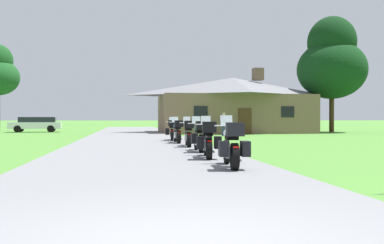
% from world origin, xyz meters
% --- Properties ---
extents(ground_plane, '(500.00, 500.00, 0.00)m').
position_xyz_m(ground_plane, '(0.00, 20.00, 0.00)').
color(ground_plane, '#4C8433').
extents(asphalt_driveway, '(6.40, 80.00, 0.06)m').
position_xyz_m(asphalt_driveway, '(0.00, 18.00, 0.03)').
color(asphalt_driveway, slate).
rests_on(asphalt_driveway, ground).
extents(motorcycle_white_nearest_to_camera, '(0.84, 2.08, 1.30)m').
position_xyz_m(motorcycle_white_nearest_to_camera, '(2.04, 6.26, 0.61)').
color(motorcycle_white_nearest_to_camera, black).
rests_on(motorcycle_white_nearest_to_camera, asphalt_driveway).
extents(motorcycle_silver_second_in_row, '(0.86, 2.08, 1.30)m').
position_xyz_m(motorcycle_silver_second_in_row, '(1.94, 8.92, 0.61)').
color(motorcycle_silver_second_in_row, black).
rests_on(motorcycle_silver_second_in_row, asphalt_driveway).
extents(motorcycle_green_third_in_row, '(0.74, 2.08, 1.30)m').
position_xyz_m(motorcycle_green_third_in_row, '(2.12, 11.49, 0.61)').
color(motorcycle_green_third_in_row, black).
rests_on(motorcycle_green_third_in_row, asphalt_driveway).
extents(motorcycle_black_fourth_in_row, '(0.66, 2.08, 1.30)m').
position_xyz_m(motorcycle_black_fourth_in_row, '(2.12, 14.48, 0.62)').
color(motorcycle_black_fourth_in_row, black).
rests_on(motorcycle_black_fourth_in_row, asphalt_driveway).
extents(motorcycle_blue_fifth_in_row, '(0.66, 2.08, 1.30)m').
position_xyz_m(motorcycle_blue_fifth_in_row, '(1.96, 17.24, 0.62)').
color(motorcycle_blue_fifth_in_row, black).
rests_on(motorcycle_blue_fifth_in_row, asphalt_driveway).
extents(motorcycle_white_farthest_in_row, '(0.85, 2.08, 1.30)m').
position_xyz_m(motorcycle_white_farthest_in_row, '(1.96, 19.75, 0.61)').
color(motorcycle_white_farthest_in_row, black).
rests_on(motorcycle_white_farthest_in_row, asphalt_driveway).
extents(stone_lodge, '(13.74, 8.51, 5.85)m').
position_xyz_m(stone_lodge, '(8.94, 33.86, 2.54)').
color(stone_lodge, brown).
rests_on(stone_lodge, ground).
extents(bystander_white_shirt_near_lodge, '(0.44, 0.40, 1.69)m').
position_xyz_m(bystander_white_shirt_near_lodge, '(6.37, 26.31, 0.95)').
color(bystander_white_shirt_near_lodge, navy).
rests_on(bystander_white_shirt_near_lodge, ground).
extents(tree_right_of_lodge, '(6.31, 6.31, 10.64)m').
position_xyz_m(tree_right_of_lodge, '(18.12, 33.26, 6.50)').
color(tree_right_of_lodge, '#422D19').
rests_on(tree_right_of_lodge, ground).
extents(parked_white_suv_far_left, '(4.74, 2.22, 1.40)m').
position_xyz_m(parked_white_suv_far_left, '(-8.86, 37.55, 0.78)').
color(parked_white_suv_far_left, silver).
rests_on(parked_white_suv_far_left, ground).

